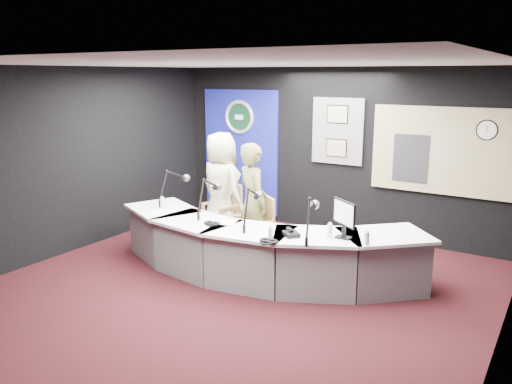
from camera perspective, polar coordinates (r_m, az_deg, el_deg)
The scene contains 33 objects.
ground at distance 6.65m, azimuth -2.24°, elevation -10.82°, with size 6.00×6.00×0.00m, color black.
ceiling at distance 6.08m, azimuth -2.48°, elevation 14.08°, with size 6.00×6.00×0.02m, color silver.
wall_back at distance 8.82m, azimuth 8.75°, elevation 4.48°, with size 6.00×0.02×2.80m, color black.
wall_front at distance 4.19m, azimuth -26.32°, elevation -6.26°, with size 6.00×0.02×2.80m, color black.
wall_left at distance 8.26m, azimuth -19.83°, elevation 3.29°, with size 0.02×6.00×2.80m, color black.
wall_right at distance 5.20m, azimuth 26.16°, elevation -2.67°, with size 0.02×6.00×2.80m, color black.
broadcast_desk at distance 6.96m, azimuth -0.05°, elevation -6.37°, with size 4.50×1.90×0.75m, color silver, non-canonical shape.
backdrop_panel at distance 9.71m, azimuth -1.72°, elevation 4.51°, with size 1.60×0.05×2.30m, color navy.
agency_seal at distance 9.60m, azimuth -1.88°, elevation 8.31°, with size 0.63×0.63×0.07m, color silver.
seal_center at distance 9.61m, azimuth -1.86°, elevation 8.32°, with size 0.48×0.48×0.01m, color #0E331E.
pinboard at distance 8.73m, azimuth 9.05°, elevation 6.70°, with size 0.90×0.04×1.10m, color slate.
framed_photo_upper at distance 8.67m, azimuth 9.04°, elevation 8.52°, with size 0.34×0.02×0.27m, color gray.
framed_photo_lower at distance 8.73m, azimuth 8.91°, elevation 4.85°, with size 0.34×0.02×0.27m, color gray.
booth_window_frame at distance 8.24m, azimuth 19.95°, elevation 4.31°, with size 2.12×0.06×1.32m, color tan.
booth_glow at distance 8.23m, azimuth 19.94°, elevation 4.30°, with size 2.00×0.02×1.20m, color tan.
equipment_rack at distance 8.34m, azimuth 16.81°, elevation 3.59°, with size 0.55×0.02×0.75m, color black.
wall_clock at distance 8.07m, azimuth 24.27°, elevation 6.29°, with size 0.28×0.28×0.01m, color white.
armchair_left at distance 8.30m, azimuth -3.84°, elevation -2.10°, with size 0.59×0.59×1.05m, color #A9854D, non-canonical shape.
armchair_right at distance 7.47m, azimuth -0.33°, elevation -4.23°, with size 0.53×0.53×0.94m, color #A9854D, non-canonical shape.
draped_jacket at distance 8.51m, azimuth -3.39°, elevation -1.05°, with size 0.50×0.10×0.70m, color #6A6559.
person_man at distance 8.21m, azimuth -3.88°, elevation 0.41°, with size 0.88×0.57×1.80m, color beige.
person_woman at distance 7.36m, azimuth -0.34°, elevation -1.25°, with size 0.64×0.42×1.74m, color brown.
computer_monitor at distance 6.20m, azimuth 9.80°, elevation -2.28°, with size 0.40×0.02×0.27m, color black.
desk_phone at distance 6.29m, azimuth 3.96°, elevation -4.70°, with size 0.21×0.17×0.05m, color black.
headphones_near at distance 6.05m, azimuth 1.43°, elevation -5.45°, with size 0.23×0.23×0.04m, color black.
headphones_far at distance 6.77m, azimuth -4.92°, elevation -3.50°, with size 0.20×0.20×0.03m, color black.
paper_stack at distance 7.49m, azimuth -10.55°, elevation -2.17°, with size 0.23×0.32×0.00m, color white.
notepad at distance 6.90m, azimuth -3.19°, elevation -3.29°, with size 0.23×0.33×0.00m, color white.
boom_mic_a at distance 7.90m, azimuth -9.18°, elevation 0.89°, with size 0.16×0.74×0.60m, color black, non-canonical shape.
boom_mic_b at distance 7.19m, azimuth -5.32°, elevation -0.19°, with size 0.23×0.73×0.60m, color black, non-canonical shape.
boom_mic_c at distance 6.60m, azimuth -0.50°, elevation -1.33°, with size 0.28×0.72×0.60m, color black, non-canonical shape.
boom_mic_d at distance 6.16m, azimuth 6.14°, elevation -2.47°, with size 0.31×0.71×0.60m, color black, non-canonical shape.
water_bottles at distance 6.58m, azimuth -1.27°, elevation -3.29°, with size 3.19×0.56×0.18m, color silver, non-canonical shape.
Camera 1 is at (3.44, -5.02, 2.68)m, focal length 36.00 mm.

